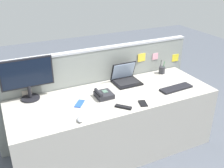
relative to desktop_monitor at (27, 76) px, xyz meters
The scene contains 12 objects.
ground_plane 1.33m from the desktop_monitor, 21.59° to the right, with size 10.00×10.00×0.00m, color #4C515B.
desk 1.09m from the desktop_monitor, 21.59° to the right, with size 2.25×0.79×0.72m, color #ADA89E.
cubicle_divider 0.93m from the desktop_monitor, ahead, with size 2.46×0.08×1.14m.
desktop_monitor is the anchor object (origin of this frame).
laptop 1.13m from the desktop_monitor, ahead, with size 0.31×0.27×0.24m.
desk_phone 0.81m from the desktop_monitor, 23.18° to the right, with size 0.18×0.18×0.09m.
keyboard_main 1.63m from the desktop_monitor, 17.51° to the right, with size 0.40×0.12×0.02m, color black.
computer_mouse_right_hand 0.76m from the desktop_monitor, 61.89° to the right, with size 0.06×0.10×0.03m, color #9EA0A8.
pen_cup 1.67m from the desktop_monitor, ahead, with size 0.08×0.08×0.17m.
cell_phone_black_slab 1.22m from the desktop_monitor, 31.04° to the right, with size 0.07×0.13×0.01m, color black.
cell_phone_blue_case 0.60m from the desktop_monitor, 37.85° to the right, with size 0.07×0.15×0.01m, color blue.
tv_remote 1.03m from the desktop_monitor, 36.72° to the right, with size 0.04×0.17×0.02m, color black.
Camera 1 is at (-1.10, -2.24, 2.05)m, focal length 41.81 mm.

